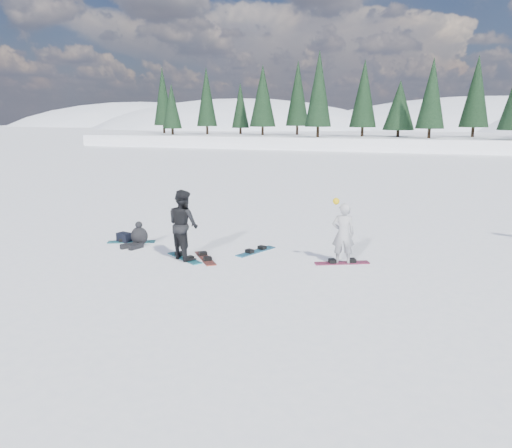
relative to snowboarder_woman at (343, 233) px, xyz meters
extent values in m
plane|color=white|center=(-1.32, -1.28, -0.86)|extent=(420.00, 420.00, 0.00)
cube|color=white|center=(-1.32, 53.72, -1.86)|extent=(90.00, 14.00, 5.00)
ellipsoid|color=white|center=(-71.32, 168.72, -14.47)|extent=(143.00, 110.00, 49.50)
ellipsoid|color=white|center=(18.68, 198.72, -15.49)|extent=(182.00, 140.00, 53.20)
ellipsoid|color=white|center=(-141.32, 208.72, -15.16)|extent=(169.00, 130.00, 52.00)
cone|color=black|center=(-39.32, 53.72, 4.39)|extent=(3.20, 3.20, 7.50)
cone|color=black|center=(-34.85, 53.72, 4.39)|extent=(3.20, 3.20, 7.50)
cone|color=black|center=(-30.38, 53.72, 4.39)|extent=(3.20, 3.20, 7.50)
cone|color=black|center=(-25.91, 53.72, 4.39)|extent=(3.20, 3.20, 7.50)
cone|color=black|center=(-21.44, 53.72, 4.39)|extent=(3.20, 3.20, 7.50)
cone|color=black|center=(-16.97, 53.72, 4.39)|extent=(3.20, 3.20, 7.50)
cone|color=black|center=(-12.50, 53.72, 4.39)|extent=(3.20, 3.20, 7.50)
cone|color=black|center=(-8.03, 53.72, 4.39)|extent=(3.20, 3.20, 7.50)
cone|color=black|center=(-3.56, 53.72, 4.39)|extent=(3.20, 3.20, 7.50)
cone|color=black|center=(0.91, 53.72, 4.39)|extent=(3.20, 3.20, 7.50)
cone|color=black|center=(5.38, 53.72, 4.39)|extent=(3.20, 3.20, 7.50)
cone|color=black|center=(9.85, 53.72, 4.39)|extent=(3.20, 3.20, 7.50)
imported|color=#ADAEB3|center=(0.00, 0.00, -0.01)|extent=(0.70, 0.56, 1.69)
sphere|color=#DDAE0B|center=(-0.20, -0.12, 0.89)|extent=(0.18, 0.18, 0.18)
imported|color=black|center=(-4.31, -1.06, 0.13)|extent=(1.20, 1.12, 1.98)
ellipsoid|color=black|center=(-6.34, -0.21, -0.55)|extent=(0.69, 0.65, 0.58)
sphere|color=black|center=(-6.34, -0.21, -0.20)|extent=(0.22, 0.22, 0.22)
cube|color=black|center=(-6.20, -0.62, -0.78)|extent=(0.27, 0.52, 0.15)
cube|color=black|center=(-6.48, -0.62, -0.78)|extent=(0.39, 0.50, 0.15)
cube|color=black|center=(-7.04, -0.01, -0.71)|extent=(0.51, 0.39, 0.30)
cube|color=#952045|center=(0.00, 0.00, -0.84)|extent=(1.47, 0.90, 0.03)
cube|color=#187686|center=(-4.31, -1.06, -0.84)|extent=(1.42, 1.04, 0.03)
cube|color=maroon|center=(-3.74, -0.87, -0.84)|extent=(1.17, 1.34, 0.03)
cube|color=#1A6A92|center=(-2.64, 0.32, -0.84)|extent=(0.80, 1.50, 0.03)
cube|color=#17747E|center=(-6.81, 0.04, -0.84)|extent=(1.49, 0.86, 0.03)
camera|label=1|loc=(2.32, -13.19, 3.07)|focal=35.00mm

